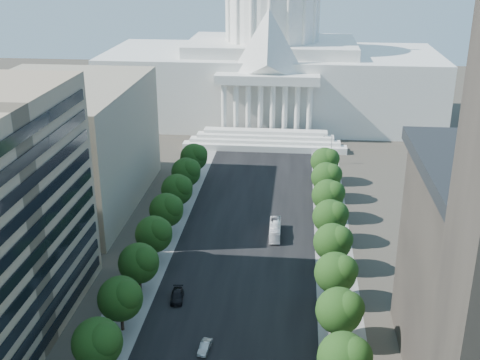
% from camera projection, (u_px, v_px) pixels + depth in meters
% --- Properties ---
extents(road_asphalt, '(30.00, 260.00, 0.01)m').
position_uv_depth(road_asphalt, '(249.00, 227.00, 139.31)').
color(road_asphalt, black).
rests_on(road_asphalt, ground).
extents(sidewalk_left, '(8.00, 260.00, 0.02)m').
position_uv_depth(sidewalk_left, '(169.00, 223.00, 141.05)').
color(sidewalk_left, gray).
rests_on(sidewalk_left, ground).
extents(sidewalk_right, '(8.00, 260.00, 0.02)m').
position_uv_depth(sidewalk_right, '(332.00, 230.00, 137.56)').
color(sidewalk_right, gray).
rests_on(sidewalk_right, ground).
extents(capitol, '(120.00, 56.00, 73.00)m').
position_uv_depth(capitol, '(271.00, 65.00, 219.98)').
color(capitol, white).
rests_on(capitol, ground).
extents(office_block_left_far, '(38.00, 52.00, 30.00)m').
position_uv_depth(office_block_left_far, '(58.00, 146.00, 147.53)').
color(office_block_left_far, gray).
rests_on(office_block_left_far, ground).
extents(tree_l_c, '(7.79, 7.60, 9.97)m').
position_uv_depth(tree_l_c, '(99.00, 342.00, 88.35)').
color(tree_l_c, '#33261C').
rests_on(tree_l_c, ground).
extents(tree_l_d, '(7.79, 7.60, 9.97)m').
position_uv_depth(tree_l_d, '(122.00, 298.00, 99.47)').
color(tree_l_d, '#33261C').
rests_on(tree_l_d, ground).
extents(tree_l_e, '(7.79, 7.60, 9.97)m').
position_uv_depth(tree_l_e, '(140.00, 262.00, 110.60)').
color(tree_l_e, '#33261C').
rests_on(tree_l_e, ground).
extents(tree_l_f, '(7.79, 7.60, 9.97)m').
position_uv_depth(tree_l_f, '(155.00, 233.00, 121.72)').
color(tree_l_f, '#33261C').
rests_on(tree_l_f, ground).
extents(tree_l_g, '(7.79, 7.60, 9.97)m').
position_uv_depth(tree_l_g, '(168.00, 209.00, 132.84)').
color(tree_l_g, '#33261C').
rests_on(tree_l_g, ground).
extents(tree_l_h, '(7.79, 7.60, 9.97)m').
position_uv_depth(tree_l_h, '(178.00, 189.00, 143.96)').
color(tree_l_h, '#33261C').
rests_on(tree_l_h, ground).
extents(tree_l_i, '(7.79, 7.60, 9.97)m').
position_uv_depth(tree_l_i, '(187.00, 171.00, 155.09)').
color(tree_l_i, '#33261C').
rests_on(tree_l_i, ground).
extents(tree_l_j, '(7.79, 7.60, 9.97)m').
position_uv_depth(tree_l_j, '(195.00, 156.00, 166.21)').
color(tree_l_j, '#33261C').
rests_on(tree_l_j, ground).
extents(tree_r_c, '(7.79, 7.60, 9.97)m').
position_uv_depth(tree_r_c, '(346.00, 357.00, 85.04)').
color(tree_r_c, '#33261C').
rests_on(tree_r_c, ground).
extents(tree_r_d, '(7.79, 7.60, 9.97)m').
position_uv_depth(tree_r_d, '(341.00, 310.00, 96.17)').
color(tree_r_d, '#33261C').
rests_on(tree_r_d, ground).
extents(tree_r_e, '(7.79, 7.60, 9.97)m').
position_uv_depth(tree_r_e, '(337.00, 272.00, 107.29)').
color(tree_r_e, '#33261C').
rests_on(tree_r_e, ground).
extents(tree_r_f, '(7.79, 7.60, 9.97)m').
position_uv_depth(tree_r_f, '(334.00, 241.00, 118.41)').
color(tree_r_f, '#33261C').
rests_on(tree_r_f, ground).
extents(tree_r_g, '(7.79, 7.60, 9.97)m').
position_uv_depth(tree_r_g, '(332.00, 216.00, 129.53)').
color(tree_r_g, '#33261C').
rests_on(tree_r_g, ground).
extents(tree_r_h, '(7.79, 7.60, 9.97)m').
position_uv_depth(tree_r_h, '(329.00, 195.00, 140.66)').
color(tree_r_h, '#33261C').
rests_on(tree_r_h, ground).
extents(tree_r_i, '(7.79, 7.60, 9.97)m').
position_uv_depth(tree_r_i, '(328.00, 176.00, 151.78)').
color(tree_r_i, '#33261C').
rests_on(tree_r_i, ground).
extents(tree_r_j, '(7.79, 7.60, 9.97)m').
position_uv_depth(tree_r_j, '(326.00, 161.00, 162.90)').
color(tree_r_j, '#33261C').
rests_on(tree_r_j, ground).
extents(streetlight_c, '(2.61, 0.44, 9.00)m').
position_uv_depth(streetlight_c, '(346.00, 275.00, 107.56)').
color(streetlight_c, gray).
rests_on(streetlight_c, ground).
extents(streetlight_d, '(2.61, 0.44, 9.00)m').
position_uv_depth(streetlight_d, '(338.00, 217.00, 130.73)').
color(streetlight_d, gray).
rests_on(streetlight_d, ground).
extents(streetlight_e, '(2.61, 0.44, 9.00)m').
position_uv_depth(streetlight_e, '(333.00, 176.00, 153.90)').
color(streetlight_e, gray).
rests_on(streetlight_e, ground).
extents(streetlight_f, '(2.61, 0.44, 9.00)m').
position_uv_depth(streetlight_f, '(329.00, 146.00, 177.07)').
color(streetlight_f, gray).
rests_on(streetlight_f, ground).
extents(car_silver, '(1.98, 4.40, 1.40)m').
position_uv_depth(car_silver, '(205.00, 347.00, 96.48)').
color(car_silver, '#9B9EA2').
rests_on(car_silver, ground).
extents(car_dark_b, '(2.79, 5.65, 1.58)m').
position_uv_depth(car_dark_b, '(177.00, 296.00, 110.34)').
color(car_dark_b, black).
rests_on(car_dark_b, ground).
extents(city_bus, '(2.62, 10.27, 2.85)m').
position_uv_depth(city_bus, '(275.00, 230.00, 134.66)').
color(city_bus, white).
rests_on(city_bus, ground).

